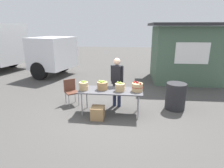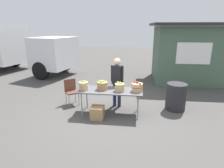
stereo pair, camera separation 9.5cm
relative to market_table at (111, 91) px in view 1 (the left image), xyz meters
The scene contains 12 objects.
ground_plane 0.71m from the market_table, ahead, with size 40.00×40.00×0.00m, color #474442.
market_table is the anchor object (origin of this frame).
apple_basket_green_0 0.83m from the market_table, behind, with size 0.29×0.29×0.30m.
apple_basket_green_1 0.31m from the market_table, behind, with size 0.34×0.34×0.29m.
apple_basket_green_2 0.33m from the market_table, 10.11° to the right, with size 0.30×0.30×0.28m.
apple_basket_red_0 0.80m from the market_table, ahead, with size 0.34×0.34×0.29m.
vendor_adult 0.62m from the market_table, 76.51° to the left, with size 0.42×0.28×1.63m.
box_truck 8.87m from the market_table, 143.82° to the left, with size 7.99×4.01×2.75m.
food_kiosk 5.28m from the market_table, 53.51° to the left, with size 3.56×2.97×2.74m.
folding_chair 1.56m from the market_table, 158.58° to the left, with size 0.56×0.56×0.86m.
trash_barrel 2.12m from the market_table, 15.39° to the left, with size 0.63×0.63×0.86m, color #262628.
produce_crate 0.75m from the market_table, 128.10° to the right, with size 0.37×0.37×0.37m, color #A87F51.
Camera 1 is at (0.66, -5.36, 2.57)m, focal length 30.44 mm.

